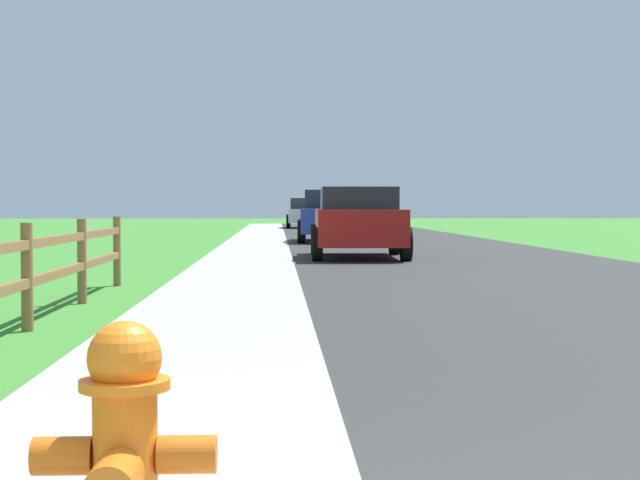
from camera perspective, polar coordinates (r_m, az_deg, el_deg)
ground_plane at (r=27.43m, az=-1.83°, el=-0.41°), size 120.00×120.00×0.00m
road_asphalt at (r=29.67m, az=4.89°, el=-0.22°), size 7.00×66.00×0.01m
curb_concrete at (r=29.54m, az=-7.71°, el=-0.24°), size 6.00×66.00×0.01m
grass_verge at (r=29.71m, az=-10.60°, el=-0.24°), size 5.00×66.00×0.00m
fire_hydrant at (r=3.39m, az=-11.38°, el=-11.30°), size 0.61×0.51×0.78m
parked_suv_red at (r=21.78m, az=2.24°, el=1.10°), size 2.17×4.29×1.57m
parked_car_blue at (r=31.52m, az=0.60°, el=1.44°), size 2.21×4.89×1.66m
parked_car_beige at (r=41.27m, az=0.79°, el=1.52°), size 2.22×4.43×1.62m
parked_car_silver at (r=50.71m, az=-0.80°, el=1.59°), size 2.13×4.59×1.55m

